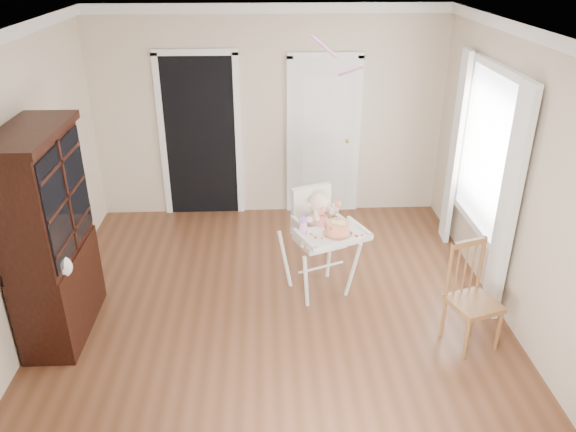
{
  "coord_description": "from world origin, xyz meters",
  "views": [
    {
      "loc": [
        -0.08,
        -4.55,
        3.32
      ],
      "look_at": [
        0.14,
        0.36,
        0.93
      ],
      "focal_mm": 35.0,
      "sensor_mm": 36.0,
      "label": 1
    }
  ],
  "objects_px": {
    "cake": "(337,228)",
    "china_cabinet": "(50,237)",
    "sippy_cup": "(303,225)",
    "dining_chair": "(472,299)",
    "high_chair": "(320,231)"
  },
  "relations": [
    {
      "from": "sippy_cup",
      "to": "china_cabinet",
      "type": "distance_m",
      "value": 2.29
    },
    {
      "from": "cake",
      "to": "dining_chair",
      "type": "xyz_separation_m",
      "value": [
        1.15,
        -0.64,
        -0.41
      ]
    },
    {
      "from": "china_cabinet",
      "to": "dining_chair",
      "type": "relative_size",
      "value": 2.01
    },
    {
      "from": "dining_chair",
      "to": "high_chair",
      "type": "bearing_deg",
      "value": 126.42
    },
    {
      "from": "cake",
      "to": "china_cabinet",
      "type": "bearing_deg",
      "value": -173.75
    },
    {
      "from": "dining_chair",
      "to": "cake",
      "type": "bearing_deg",
      "value": 131.93
    },
    {
      "from": "high_chair",
      "to": "dining_chair",
      "type": "xyz_separation_m",
      "value": [
        1.29,
        -0.89,
        -0.25
      ]
    },
    {
      "from": "high_chair",
      "to": "cake",
      "type": "relative_size",
      "value": 4.05
    },
    {
      "from": "dining_chair",
      "to": "china_cabinet",
      "type": "bearing_deg",
      "value": 155.69
    },
    {
      "from": "sippy_cup",
      "to": "dining_chair",
      "type": "xyz_separation_m",
      "value": [
        1.47,
        -0.69,
        -0.43
      ]
    },
    {
      "from": "cake",
      "to": "dining_chair",
      "type": "bearing_deg",
      "value": -29.21
    },
    {
      "from": "china_cabinet",
      "to": "dining_chair",
      "type": "xyz_separation_m",
      "value": [
        3.74,
        -0.36,
        -0.53
      ]
    },
    {
      "from": "china_cabinet",
      "to": "sippy_cup",
      "type": "bearing_deg",
      "value": 8.3
    },
    {
      "from": "china_cabinet",
      "to": "high_chair",
      "type": "bearing_deg",
      "value": 12.35
    },
    {
      "from": "cake",
      "to": "sippy_cup",
      "type": "relative_size",
      "value": 1.46
    }
  ]
}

